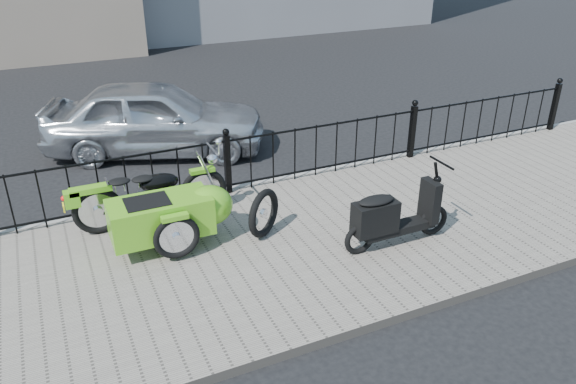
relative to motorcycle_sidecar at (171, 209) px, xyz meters
name	(u,v)px	position (x,y,z in m)	size (l,w,h in m)	color
ground	(260,236)	(1.16, -0.22, -0.59)	(120.00, 120.00, 0.00)	black
sidewalk	(274,250)	(1.16, -0.72, -0.53)	(30.00, 3.80, 0.12)	slate
curb	(226,192)	(1.16, 1.22, -0.53)	(30.00, 0.10, 0.12)	gray
iron_fence	(228,165)	(1.16, 1.08, -0.01)	(14.11, 0.11, 1.08)	black
motorcycle_sidecar	(171,209)	(0.00, 0.00, 0.00)	(2.28, 1.48, 0.98)	black
scooter	(392,217)	(2.59, -1.34, -0.05)	(1.62, 0.47, 1.10)	black
spare_tire	(264,213)	(1.16, -0.40, -0.13)	(0.69, 0.69, 0.10)	black
sedan_car	(155,118)	(0.59, 3.53, 0.10)	(1.63, 4.05, 1.38)	silver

